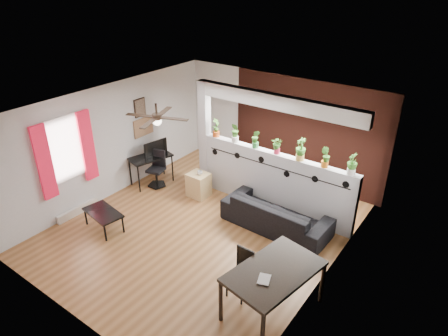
# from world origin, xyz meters

# --- Properties ---
(room_shell) EXTENTS (6.30, 7.10, 2.90)m
(room_shell) POSITION_xyz_m (0.00, 0.00, 1.30)
(room_shell) COLOR brown
(room_shell) RESTS_ON ground
(partition_wall) EXTENTS (3.60, 0.18, 1.35)m
(partition_wall) POSITION_xyz_m (0.80, 1.50, 0.68)
(partition_wall) COLOR #BCBCC1
(partition_wall) RESTS_ON ground
(ceiling_header) EXTENTS (3.60, 0.18, 0.30)m
(ceiling_header) POSITION_xyz_m (0.80, 1.50, 2.45)
(ceiling_header) COLOR silver
(ceiling_header) RESTS_ON room_shell
(pier_column) EXTENTS (0.22, 0.20, 2.60)m
(pier_column) POSITION_xyz_m (-1.11, 1.50, 1.30)
(pier_column) COLOR #BCBCC1
(pier_column) RESTS_ON ground
(brick_panel) EXTENTS (3.90, 0.05, 2.60)m
(brick_panel) POSITION_xyz_m (0.80, 2.97, 1.30)
(brick_panel) COLOR #993D2C
(brick_panel) RESTS_ON ground
(vine_decal) EXTENTS (3.31, 0.01, 0.30)m
(vine_decal) POSITION_xyz_m (0.80, 1.40, 1.08)
(vine_decal) COLOR black
(vine_decal) RESTS_ON partition_wall
(window_assembly) EXTENTS (0.09, 1.30, 1.55)m
(window_assembly) POSITION_xyz_m (-2.56, -1.20, 1.51)
(window_assembly) COLOR white
(window_assembly) RESTS_ON room_shell
(baseboard_heater) EXTENTS (0.08, 1.00, 0.18)m
(baseboard_heater) POSITION_xyz_m (-2.54, -1.20, 0.09)
(baseboard_heater) COLOR silver
(baseboard_heater) RESTS_ON ground
(corkboard) EXTENTS (0.03, 0.60, 0.45)m
(corkboard) POSITION_xyz_m (-2.58, 0.95, 1.35)
(corkboard) COLOR #896142
(corkboard) RESTS_ON room_shell
(framed_art) EXTENTS (0.03, 0.34, 0.44)m
(framed_art) POSITION_xyz_m (-2.58, 0.90, 1.85)
(framed_art) COLOR #8C7259
(framed_art) RESTS_ON room_shell
(ceiling_fan) EXTENTS (1.19, 1.19, 0.43)m
(ceiling_fan) POSITION_xyz_m (-0.80, -0.30, 2.31)
(ceiling_fan) COLOR black
(ceiling_fan) RESTS_ON room_shell
(potted_plant_0) EXTENTS (0.20, 0.24, 0.44)m
(potted_plant_0) POSITION_xyz_m (-0.78, 1.50, 1.58)
(potted_plant_0) COLOR #CD5018
(potted_plant_0) RESTS_ON partition_wall
(potted_plant_1) EXTENTS (0.29, 0.28, 0.44)m
(potted_plant_1) POSITION_xyz_m (-0.25, 1.50, 1.58)
(potted_plant_1) COLOR silver
(potted_plant_1) RESTS_ON partition_wall
(potted_plant_2) EXTENTS (0.23, 0.20, 0.40)m
(potted_plant_2) POSITION_xyz_m (0.27, 1.50, 1.56)
(potted_plant_2) COLOR #2F823C
(potted_plant_2) RESTS_ON partition_wall
(potted_plant_3) EXTENTS (0.21, 0.18, 0.37)m
(potted_plant_3) POSITION_xyz_m (0.80, 1.50, 1.55)
(potted_plant_3) COLOR #C31F40
(potted_plant_3) RESTS_ON partition_wall
(potted_plant_4) EXTENTS (0.32, 0.30, 0.47)m
(potted_plant_4) POSITION_xyz_m (1.33, 1.50, 1.60)
(potted_plant_4) COLOR #E7B751
(potted_plant_4) RESTS_ON partition_wall
(potted_plant_5) EXTENTS (0.21, 0.17, 0.40)m
(potted_plant_5) POSITION_xyz_m (1.85, 1.50, 1.56)
(potted_plant_5) COLOR orange
(potted_plant_5) RESTS_ON partition_wall
(potted_plant_6) EXTENTS (0.23, 0.26, 0.43)m
(potted_plant_6) POSITION_xyz_m (2.38, 1.50, 1.58)
(potted_plant_6) COLOR white
(potted_plant_6) RESTS_ON partition_wall
(sofa) EXTENTS (2.15, 0.90, 0.62)m
(sofa) POSITION_xyz_m (1.20, 0.88, 0.31)
(sofa) COLOR black
(sofa) RESTS_ON ground
(cube_shelf) EXTENTS (0.48, 0.43, 0.57)m
(cube_shelf) POSITION_xyz_m (-0.89, 0.95, 0.29)
(cube_shelf) COLOR tan
(cube_shelf) RESTS_ON ground
(cup) EXTENTS (0.15, 0.15, 0.09)m
(cup) POSITION_xyz_m (-0.84, 0.95, 0.62)
(cup) COLOR gray
(cup) RESTS_ON cube_shelf
(computer_desk) EXTENTS (0.78, 1.11, 0.73)m
(computer_desk) POSITION_xyz_m (-2.22, 0.76, 0.66)
(computer_desk) COLOR black
(computer_desk) RESTS_ON ground
(monitor) EXTENTS (0.37, 0.12, 0.20)m
(monitor) POSITION_xyz_m (-2.22, 0.91, 0.83)
(monitor) COLOR black
(monitor) RESTS_ON computer_desk
(office_chair) EXTENTS (0.47, 0.47, 0.90)m
(office_chair) POSITION_xyz_m (-2.02, 0.75, 0.40)
(office_chair) COLOR black
(office_chair) RESTS_ON ground
(dining_table) EXTENTS (1.17, 1.64, 0.82)m
(dining_table) POSITION_xyz_m (2.25, -1.11, 0.73)
(dining_table) COLOR black
(dining_table) RESTS_ON ground
(book) EXTENTS (0.24, 0.27, 0.02)m
(book) POSITION_xyz_m (2.15, -1.41, 0.83)
(book) COLOR gray
(book) RESTS_ON dining_table
(folding_chair) EXTENTS (0.36, 0.36, 0.86)m
(folding_chair) POSITION_xyz_m (1.65, -1.06, 0.51)
(folding_chair) COLOR black
(folding_chair) RESTS_ON ground
(coffee_table) EXTENTS (0.93, 0.62, 0.40)m
(coffee_table) POSITION_xyz_m (-1.64, -1.20, 0.36)
(coffee_table) COLOR black
(coffee_table) RESTS_ON ground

